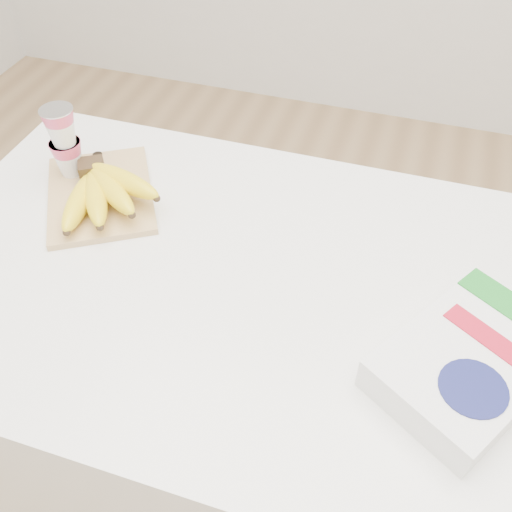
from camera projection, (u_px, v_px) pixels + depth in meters
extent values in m
plane|color=tan|center=(237.00, 480.00, 1.57)|extent=(4.00, 4.00, 0.00)
cube|color=white|center=(233.00, 401.00, 1.27)|extent=(1.12, 0.74, 0.84)
cube|color=#D4BF74|center=(100.00, 194.00, 1.11)|extent=(0.30, 0.33, 0.01)
cube|color=#382816|center=(92.00, 169.00, 1.11)|extent=(0.06, 0.06, 0.03)
ellipsoid|color=yellow|center=(80.00, 201.00, 1.05)|extent=(0.09, 0.19, 0.05)
sphere|color=#382816|center=(67.00, 232.00, 0.99)|extent=(0.01, 0.01, 0.01)
ellipsoid|color=yellow|center=(96.00, 197.00, 1.05)|extent=(0.14, 0.18, 0.05)
sphere|color=#382816|center=(100.00, 227.00, 0.99)|extent=(0.01, 0.01, 0.01)
ellipsoid|color=yellow|center=(111.00, 190.00, 1.05)|extent=(0.17, 0.14, 0.05)
sphere|color=#382816|center=(132.00, 215.00, 1.01)|extent=(0.01, 0.01, 0.01)
ellipsoid|color=yellow|center=(123.00, 181.00, 1.06)|extent=(0.19, 0.10, 0.05)
sphere|color=#382816|center=(157.00, 198.00, 1.03)|extent=(0.01, 0.01, 0.01)
cylinder|color=silver|center=(56.00, 110.00, 1.04)|extent=(0.06, 0.06, 0.00)
cube|color=white|center=(469.00, 363.00, 0.81)|extent=(0.30, 0.32, 0.06)
cylinder|color=#151A51|center=(473.00, 388.00, 0.74)|extent=(0.13, 0.13, 0.00)
cube|color=red|center=(483.00, 334.00, 0.81)|extent=(0.12, 0.09, 0.00)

